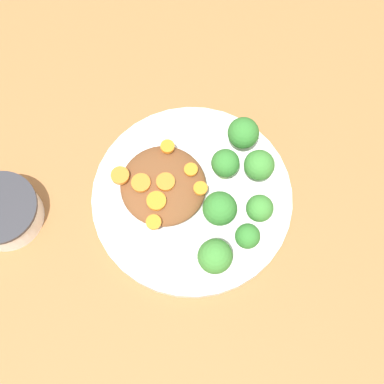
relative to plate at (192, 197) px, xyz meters
The scene contains 19 objects.
ground_plane 0.01m from the plate, ahead, with size 4.00×4.00×0.00m, color #9E6638.
plate is the anchor object (origin of this frame).
dip_bowl 0.26m from the plate, 121.01° to the right, with size 0.10×0.10×0.05m.
stew_mound 0.05m from the plate, 141.06° to the right, with size 0.12×0.12×0.03m, color brown.
broccoli_floret_0 0.10m from the plate, 35.47° to the left, with size 0.04×0.04×0.05m.
broccoli_floret_1 0.10m from the plate, 72.21° to the left, with size 0.04×0.04×0.06m.
broccoli_floret_2 0.06m from the plate, 12.62° to the left, with size 0.05×0.05×0.06m.
broccoli_floret_3 0.10m from the plate, 10.16° to the left, with size 0.03×0.03×0.05m.
broccoli_floret_4 0.11m from the plate, 19.83° to the right, with size 0.05×0.05×0.06m.
broccoli_floret_5 0.07m from the plate, 87.58° to the left, with size 0.04×0.04×0.06m.
broccoli_floret_6 0.11m from the plate, 101.11° to the left, with size 0.04×0.04×0.06m.
carrot_slice_0 0.05m from the plate, 140.29° to the right, with size 0.03×0.03×0.01m, color orange.
carrot_slice_1 0.11m from the plate, 137.32° to the right, with size 0.03×0.03×0.01m, color orange.
carrot_slice_2 0.08m from the plate, 132.90° to the right, with size 0.03×0.03×0.01m, color orange.
carrot_slice_3 0.08m from the plate, behind, with size 0.02×0.02×0.01m, color orange.
carrot_slice_4 0.08m from the plate, 83.49° to the right, with size 0.02×0.02×0.00m, color orange.
carrot_slice_5 0.06m from the plate, 105.68° to the right, with size 0.03×0.03×0.01m, color orange.
carrot_slice_6 0.04m from the plate, 49.70° to the left, with size 0.02×0.02×0.01m, color orange.
carrot_slice_7 0.04m from the plate, 146.24° to the left, with size 0.02×0.02×0.00m, color orange.
Camera 1 is at (0.20, -0.15, 0.72)m, focal length 50.00 mm.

